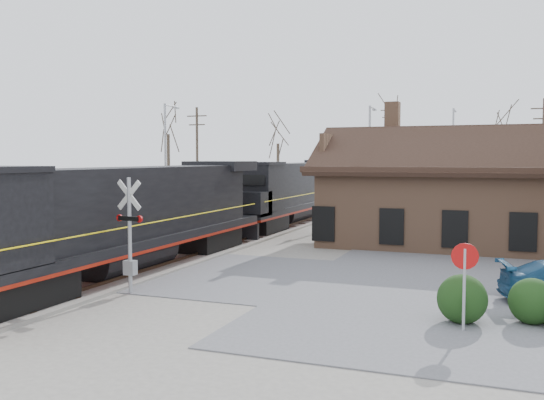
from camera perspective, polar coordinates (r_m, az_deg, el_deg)
The scene contains 22 objects.
ground at distance 26.48m, azimuth -11.74°, elevation -6.29°, with size 140.00×140.00×0.00m, color #9E998F.
road at distance 26.48m, azimuth -11.74°, elevation -6.26°, with size 60.00×9.00×0.03m, color #5A5A5F.
track_main at distance 39.77m, azimuth 0.06°, elevation -2.68°, with size 3.40×90.00×0.24m.
track_siding at distance 41.59m, azimuth -5.74°, elevation -2.41°, with size 3.40×90.00×0.24m.
depot at distance 34.02m, azimuth 17.36°, elevation -0.03°, with size 15.20×9.31×7.90m.
locomotive_lead at distance 24.58m, azimuth -14.24°, elevation -1.56°, with size 3.02×20.25×4.50m.
locomotive_trailing at distance 42.95m, azimuth 1.79°, elevation 0.89°, with size 3.02×20.25×4.25m.
crossbuck_near at distance 21.42m, azimuth -13.24°, elevation -3.62°, with size 1.14×0.30×4.02m.
crossbuck_far at distance 33.49m, azimuth -14.64°, elevation -0.87°, with size 1.17×0.31×4.10m.
do_not_enter_sign at distance 17.14m, azimuth 17.67°, elevation -6.37°, with size 0.72×0.13×2.41m.
hedge_a at distance 18.15m, azimuth 17.46°, elevation -8.88°, with size 1.40×1.40×1.40m, color black.
hedge_b at distance 18.77m, azimuth 23.30°, elevation -8.75°, with size 1.31×1.31×1.31m, color black.
streetlight_a at distance 45.99m, azimuth -9.91°, elevation 4.18°, with size 0.25×2.04×8.70m.
streetlight_b at distance 47.12m, azimuth 9.19°, elevation 4.15°, with size 0.25×2.04×8.65m.
streetlight_c at distance 58.61m, azimuth 16.65°, elevation 4.29°, with size 0.25×2.04×9.25m.
utility_pole_a at distance 56.34m, azimuth -7.06°, elevation 4.16°, with size 2.00×0.24×9.32m.
utility_pole_b at distance 69.94m, azimuth 10.95°, elevation 4.72°, with size 2.00×0.24×10.84m.
utility_pole_c at distance 52.65m, azimuth 24.14°, elevation 3.89°, with size 2.00×0.24×9.38m.
tree_a at distance 60.95m, azimuth -9.76°, elevation 7.21°, with size 4.68×4.68×11.46m.
tree_b at distance 63.77m, azimuth 0.57°, elevation 6.24°, with size 4.12×4.12×10.09m.
tree_c at distance 72.96m, azimuth 11.01°, elevation 7.59°, with size 5.36×5.36×13.12m.
tree_d at distance 63.01m, azimuth 21.02°, elevation 6.50°, with size 4.43×4.43×10.86m.
Camera 1 is at (14.18, -21.87, 4.69)m, focal length 40.00 mm.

